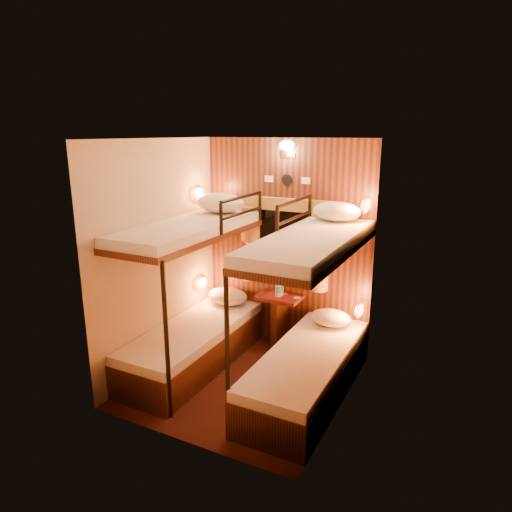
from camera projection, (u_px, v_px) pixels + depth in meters
The scene contains 22 objects.
floor at pixel (244, 381), 4.65m from camera, with size 2.10×2.10×0.00m, color #35130E.
ceiling at pixel (243, 139), 4.02m from camera, with size 2.10×2.10×0.00m, color silver.
wall_back at pixel (287, 245), 5.24m from camera, with size 2.40×2.40×0.00m, color #C6B293.
wall_front at pixel (177, 305), 3.44m from camera, with size 2.40×2.40×0.00m, color #C6B293.
wall_left at pixel (160, 256), 4.78m from camera, with size 2.40×2.40×0.00m, color #C6B293.
wall_right at pixel (346, 284), 3.90m from camera, with size 2.40×2.40×0.00m, color #C6B293.
back_panel at pixel (287, 245), 5.23m from camera, with size 2.00×0.03×2.40m, color black.
bunk_left at pixel (194, 317), 4.85m from camera, with size 0.72×1.90×1.82m.
bunk_right at pixel (308, 341), 4.28m from camera, with size 0.72×1.90×1.82m.
window at pixel (285, 248), 5.21m from camera, with size 1.00×0.12×0.79m.
curtains at pixel (284, 241), 5.16m from camera, with size 1.10×0.22×1.00m.
back_fixtures at pixel (287, 152), 4.92m from camera, with size 0.54×0.09×0.48m.
reading_lamps at pixel (274, 248), 4.93m from camera, with size 2.00×0.20×1.25m.
table at pixel (279, 315), 5.28m from camera, with size 0.50×0.34×0.66m.
bottle_left at pixel (281, 287), 5.19m from camera, with size 0.07×0.07×0.24m.
bottle_right at pixel (278, 288), 5.14m from camera, with size 0.07×0.07×0.24m.
sachet_a at pixel (297, 297), 5.15m from camera, with size 0.07×0.05×0.01m, color silver.
sachet_b at pixel (284, 294), 5.25m from camera, with size 0.08×0.06×0.01m, color silver.
pillow_lower_left at pixel (228, 296), 5.47m from camera, with size 0.50×0.35×0.19m, color silver.
pillow_lower_right at pixel (331, 318), 4.87m from camera, with size 0.43×0.31×0.17m, color silver.
pillow_upper_left at pixel (220, 203), 5.07m from camera, with size 0.56×0.40×0.22m, color silver.
pillow_upper_right at pixel (337, 211), 4.60m from camera, with size 0.49×0.35×0.19m, color silver.
Camera 1 is at (1.99, -3.65, 2.46)m, focal length 32.00 mm.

